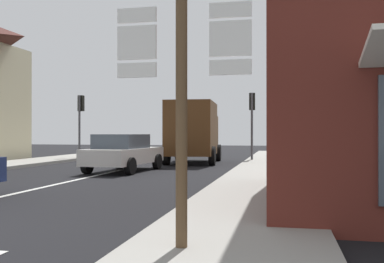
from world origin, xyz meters
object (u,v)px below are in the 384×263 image
at_px(traffic_light_far_left, 81,112).
at_px(traffic_light_far_right, 252,111).
at_px(sedan_far, 124,152).
at_px(delivery_truck, 193,131).
at_px(route_sign_post, 182,99).

bearing_deg(traffic_light_far_left, traffic_light_far_right, 0.22).
bearing_deg(sedan_far, traffic_light_far_right, 56.66).
bearing_deg(delivery_truck, route_sign_post, -78.73).
bearing_deg(delivery_truck, sedan_far, -107.61).
height_order(delivery_truck, traffic_light_far_right, traffic_light_far_right).
relative_size(sedan_far, route_sign_post, 1.35).
relative_size(sedan_far, traffic_light_far_left, 1.17).
bearing_deg(traffic_light_far_right, route_sign_post, -88.59).
xyz_separation_m(sedan_far, delivery_truck, (1.70, 5.36, 0.89)).
bearing_deg(traffic_light_far_left, delivery_truck, -12.34).
distance_m(traffic_light_far_right, traffic_light_far_left, 9.78).
bearing_deg(traffic_light_far_right, sedan_far, -123.34).
distance_m(route_sign_post, traffic_light_far_left, 20.74).
distance_m(delivery_truck, route_sign_post, 16.84).
relative_size(delivery_truck, route_sign_post, 1.60).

